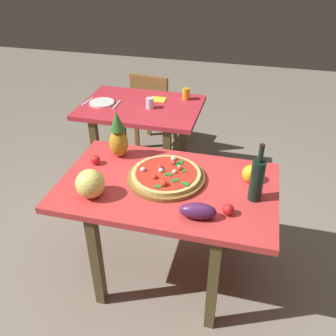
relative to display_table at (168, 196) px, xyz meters
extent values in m
plane|color=gray|center=(0.00, 0.00, -0.66)|extent=(10.00, 10.00, 0.00)
cube|color=brown|center=(-0.35, -0.35, -0.30)|extent=(0.06, 0.06, 0.71)
cube|color=brown|center=(0.35, -0.35, -0.30)|extent=(0.06, 0.06, 0.71)
cube|color=brown|center=(-0.35, 0.35, -0.30)|extent=(0.06, 0.06, 0.71)
cube|color=brown|center=(0.35, 0.35, -0.30)|extent=(0.06, 0.06, 0.71)
cube|color=red|center=(0.00, 0.00, 0.07)|extent=(1.31, 0.81, 0.04)
cube|color=brown|center=(-0.85, 0.78, -0.30)|extent=(0.06, 0.06, 0.71)
cube|color=brown|center=(-0.20, 0.78, -0.30)|extent=(0.06, 0.06, 0.71)
cube|color=brown|center=(-0.85, 1.43, -0.30)|extent=(0.06, 0.06, 0.71)
cube|color=brown|center=(-0.20, 1.43, -0.30)|extent=(0.06, 0.06, 0.71)
cube|color=#BF2B36|center=(-0.53, 1.10, 0.07)|extent=(1.05, 0.75, 0.04)
cube|color=brown|center=(-0.40, 1.92, -0.45)|extent=(0.04, 0.04, 0.41)
cube|color=brown|center=(-0.73, 1.96, -0.45)|extent=(0.04, 0.04, 0.41)
cube|color=brown|center=(-0.44, 1.59, -0.45)|extent=(0.04, 0.04, 0.41)
cube|color=brown|center=(-0.77, 1.63, -0.45)|extent=(0.04, 0.04, 0.41)
cube|color=brown|center=(-0.58, 1.78, -0.23)|extent=(0.44, 0.44, 0.04)
cube|color=brown|center=(-0.60, 1.60, -0.01)|extent=(0.40, 0.09, 0.40)
cylinder|color=brown|center=(-0.02, 0.05, 0.11)|extent=(0.48, 0.48, 0.02)
cylinder|color=#D6B967|center=(-0.02, 0.05, 0.13)|extent=(0.43, 0.43, 0.02)
cylinder|color=red|center=(-0.02, 0.05, 0.14)|extent=(0.37, 0.37, 0.00)
sphere|color=red|center=(-0.07, 0.08, 0.15)|extent=(0.03, 0.03, 0.03)
sphere|color=red|center=(0.00, 0.15, 0.15)|extent=(0.03, 0.03, 0.03)
sphere|color=red|center=(0.05, 0.09, 0.15)|extent=(0.03, 0.03, 0.03)
sphere|color=red|center=(0.00, -0.09, 0.16)|extent=(0.04, 0.04, 0.04)
sphere|color=red|center=(-0.07, -0.03, 0.15)|extent=(0.03, 0.03, 0.03)
cube|color=#227F24|center=(0.04, 0.17, 0.15)|extent=(0.03, 0.05, 0.00)
cube|color=#27752C|center=(0.05, -0.03, 0.15)|extent=(0.05, 0.05, 0.00)
cube|color=#2B8533|center=(0.02, 0.15, 0.15)|extent=(0.03, 0.05, 0.00)
cube|color=#288626|center=(0.12, -0.04, 0.15)|extent=(0.05, 0.04, 0.00)
cube|color=#237228|center=(0.00, 0.03, 0.15)|extent=(0.04, 0.03, 0.00)
cube|color=#3A7121|center=(0.07, 0.09, 0.15)|extent=(0.05, 0.05, 0.00)
cube|color=#327126|center=(-0.03, -0.11, 0.15)|extent=(0.05, 0.04, 0.00)
sphere|color=white|center=(-0.01, 0.20, 0.15)|extent=(0.03, 0.03, 0.03)
sphere|color=white|center=(-0.16, 0.03, 0.15)|extent=(0.03, 0.03, 0.03)
sphere|color=white|center=(0.05, 0.11, 0.15)|extent=(0.02, 0.02, 0.02)
sphere|color=white|center=(-0.05, 0.05, 0.15)|extent=(0.03, 0.03, 0.03)
sphere|color=white|center=(0.03, 0.05, 0.15)|extent=(0.03, 0.03, 0.03)
cylinder|color=black|center=(0.51, -0.02, 0.22)|extent=(0.08, 0.08, 0.25)
cylinder|color=black|center=(0.51, -0.02, 0.39)|extent=(0.03, 0.03, 0.09)
cylinder|color=black|center=(0.51, -0.02, 0.44)|extent=(0.03, 0.03, 0.02)
ellipsoid|color=#B98822|center=(-0.40, 0.24, 0.19)|extent=(0.12, 0.12, 0.19)
cone|color=#306728|center=(-0.40, 0.24, 0.35)|extent=(0.10, 0.10, 0.13)
sphere|color=#E8D466|center=(-0.40, -0.22, 0.18)|extent=(0.17, 0.17, 0.17)
ellipsoid|color=yellow|center=(0.48, 0.16, 0.14)|extent=(0.10, 0.10, 0.11)
ellipsoid|color=#4E1F4D|center=(0.23, -0.26, 0.14)|extent=(0.21, 0.11, 0.09)
sphere|color=red|center=(-0.51, 0.11, 0.12)|extent=(0.06, 0.06, 0.06)
sphere|color=red|center=(0.39, -0.19, 0.13)|extent=(0.06, 0.06, 0.06)
cylinder|color=orange|center=(-0.17, 1.33, 0.15)|extent=(0.07, 0.07, 0.10)
cylinder|color=silver|center=(-0.43, 1.06, 0.14)|extent=(0.07, 0.07, 0.09)
cylinder|color=white|center=(-0.87, 1.05, 0.10)|extent=(0.22, 0.22, 0.02)
cube|color=silver|center=(-1.01, 1.05, 0.10)|extent=(0.03, 0.18, 0.01)
cube|color=silver|center=(-0.73, 1.05, 0.10)|extent=(0.02, 0.18, 0.01)
cube|color=yellow|center=(-0.41, 1.26, 0.10)|extent=(0.14, 0.12, 0.01)
camera|label=1|loc=(0.45, -1.75, 1.38)|focal=39.13mm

